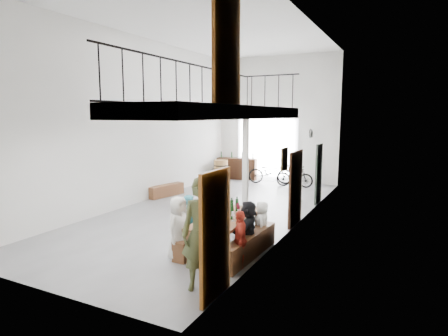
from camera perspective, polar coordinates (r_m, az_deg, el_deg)
The scene contains 24 objects.
floor at distance 11.72m, azimuth -1.77°, elevation -6.49°, with size 12.00×12.00×0.00m, color slate.
room_walls at distance 11.36m, azimuth -1.85°, elevation 11.14°, with size 12.00×12.00×12.00m.
gateway_portal at distance 17.01m, azimuth 6.55°, elevation 2.81°, with size 2.80×0.08×2.80m, color white.
right_wall_decor at distance 8.63m, azimuth 8.13°, elevation -0.03°, with size 0.07×8.28×5.07m.
balcony at distance 7.66m, azimuth 0.09°, elevation 8.19°, with size 1.52×5.62×4.00m.
tasting_table at distance 8.06m, azimuth 0.33°, elevation -8.08°, with size 1.01×2.25×0.79m.
bench_inner at distance 8.42m, azimuth -3.40°, elevation -10.89°, with size 0.29×1.84×0.42m, color brown.
bench_wall at distance 7.98m, azimuth 3.98°, elevation -11.73°, with size 0.28×2.13×0.49m, color brown.
tableware at distance 8.14m, azimuth 0.93°, elevation -6.24°, with size 0.64×1.04×0.35m.
side_bench at distance 13.86m, azimuth -8.79°, elevation -3.40°, with size 0.33×1.51×0.42m, color brown.
oak_barrel at distance 16.79m, azimuth -0.48°, elevation -0.39°, with size 0.64×0.64×0.95m.
serving_counter at distance 17.36m, azimuth 1.99°, elevation -0.07°, with size 1.84×0.51×0.97m, color #341D0E.
counter_bottles at distance 17.28m, azimuth 1.99°, elevation 1.98°, with size 1.59×0.22×0.28m.
guest_left_a at distance 7.80m, azimuth -6.97°, elevation -9.06°, with size 0.64×0.42×1.32m, color white.
guest_left_b at distance 8.29m, azimuth -5.08°, elevation -8.28°, with size 0.45×0.30×1.23m, color #226474.
guest_left_c at distance 8.78m, azimuth -3.11°, elevation -7.16°, with size 0.62×0.49×1.28m, color white.
guest_left_d at distance 9.27m, azimuth -1.48°, elevation -6.21°, with size 0.85×0.49×1.32m, color #226474.
guest_right_a at distance 7.39m, azimuth 2.49°, elevation -10.74°, with size 0.66×0.28×1.13m, color #B72E1F.
guest_right_b at distance 7.94m, azimuth 3.73°, elevation -9.18°, with size 1.10×0.35×1.19m, color black.
guest_right_c at distance 8.58m, azimuth 5.80°, elevation -8.44°, with size 0.50×0.33×1.03m, color white.
host_standing at distance 6.36m, azimuth -3.36°, elevation -10.08°, with size 0.70×0.46×1.93m, color #48512D.
potted_plant at distance 11.55m, azimuth 11.10°, elevation -5.75°, with size 0.39×0.34×0.43m, color #18531F.
bicycle_near at distance 16.29m, azimuth 7.05°, elevation -0.64°, with size 0.66×1.88×0.99m, color black.
bicycle_far at distance 15.64m, azimuth 10.68°, elevation -1.21°, with size 0.43×1.53×0.92m, color black.
Camera 1 is at (5.39, -9.98, 2.95)m, focal length 30.00 mm.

